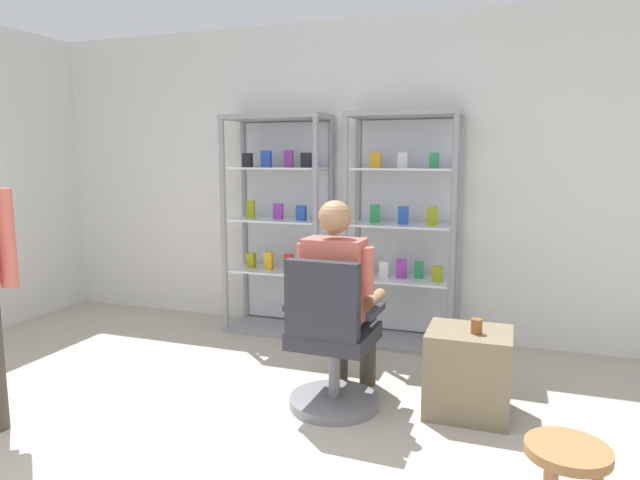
% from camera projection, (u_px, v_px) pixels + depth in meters
% --- Properties ---
extents(back_wall, '(6.00, 0.10, 2.70)m').
position_uv_depth(back_wall, '(348.00, 179.00, 4.90)').
color(back_wall, silver).
rests_on(back_wall, ground).
extents(display_cabinet_left, '(0.90, 0.45, 1.90)m').
position_uv_depth(display_cabinet_left, '(281.00, 223.00, 4.91)').
color(display_cabinet_left, gray).
rests_on(display_cabinet_left, ground).
extents(display_cabinet_right, '(0.90, 0.45, 1.90)m').
position_uv_depth(display_cabinet_right, '(403.00, 229.00, 4.55)').
color(display_cabinet_right, gray).
rests_on(display_cabinet_right, ground).
extents(office_chair, '(0.57, 0.56, 0.96)m').
position_uv_depth(office_chair, '(331.00, 348.00, 3.36)').
color(office_chair, slate).
rests_on(office_chair, ground).
extents(seated_shopkeeper, '(0.50, 0.57, 1.29)m').
position_uv_depth(seated_shopkeeper, '(340.00, 291.00, 3.46)').
color(seated_shopkeeper, '#3F382D').
rests_on(seated_shopkeeper, ground).
extents(storage_crate, '(0.49, 0.43, 0.52)m').
position_uv_depth(storage_crate, '(468.00, 372.00, 3.34)').
color(storage_crate, '#72664C').
rests_on(storage_crate, ground).
extents(tea_glass, '(0.07, 0.07, 0.09)m').
position_uv_depth(tea_glass, '(477.00, 326.00, 3.24)').
color(tea_glass, brown).
rests_on(tea_glass, storage_crate).
extents(wooden_stool, '(0.32, 0.32, 0.45)m').
position_uv_depth(wooden_stool, '(567.00, 468.00, 2.13)').
color(wooden_stool, olive).
rests_on(wooden_stool, ground).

